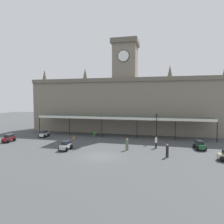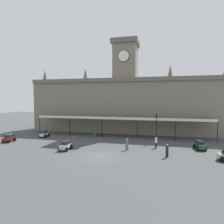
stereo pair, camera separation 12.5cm
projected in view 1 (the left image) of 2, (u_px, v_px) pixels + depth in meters
The scene contains 13 objects.
ground_plane at pixel (100, 156), 25.04m from camera, with size 140.00×140.00×0.00m, color #434547.
station_building at pixel (125, 103), 43.03m from camera, with size 40.96×6.56×19.57m.
entrance_canopy at pixel (120, 117), 37.88m from camera, with size 33.42×3.26×3.91m.
car_green_estate at pixel (200, 146), 28.33m from camera, with size 1.71×2.34×1.27m.
car_white_sedan at pixel (44, 134), 37.40m from camera, with size 1.60×2.10×1.19m.
car_silver_estate at pixel (66, 146), 28.04m from camera, with size 1.58×2.27×1.27m.
car_maroon_estate at pixel (9, 139), 33.25m from camera, with size 1.64×2.31×1.27m.
pedestrian_crossing_forecourt at pixel (156, 142), 29.02m from camera, with size 0.34×0.38×1.67m.
pedestrian_beside_cars at pixel (167, 150), 24.52m from camera, with size 0.34×0.34×1.67m.
pedestrian_near_entrance at pixel (127, 144), 27.90m from camera, with size 0.38×0.34×1.67m.
victorian_lamppost at pixel (156, 124), 32.90m from camera, with size 0.30×0.30×4.81m.
traffic_cone at pixel (74, 137), 35.75m from camera, with size 0.40×0.40×0.72m, color orange.
planter_by_canopy at pixel (95, 134), 37.75m from camera, with size 0.60×0.60×0.96m.
Camera 1 is at (7.25, -23.56, 7.27)m, focal length 31.83 mm.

